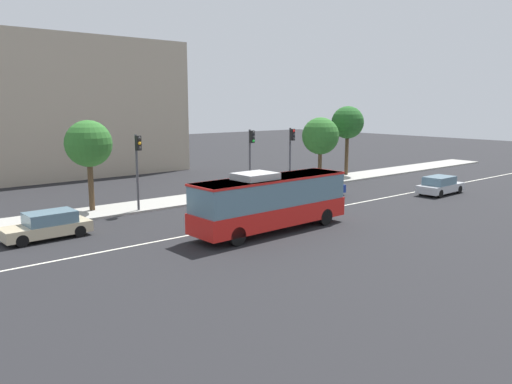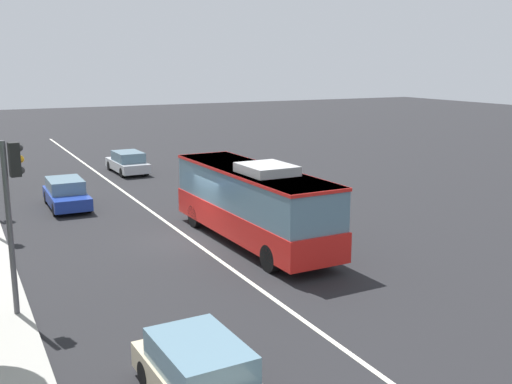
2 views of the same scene
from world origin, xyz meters
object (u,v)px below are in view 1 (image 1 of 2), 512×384
street_tree_kerbside_right (348,123)px  street_tree_kerbside_centre (89,144)px  sedan_beige (48,225)px  sedan_blue (319,188)px  traffic_light_near_corner (138,159)px  sedan_silver (440,185)px  traffic_light_mid_block (251,151)px  traffic_light_far_corner (291,148)px  transit_bus (271,200)px  street_tree_kerbside_left (320,136)px

street_tree_kerbside_right → street_tree_kerbside_centre: bearing=-178.9°
street_tree_kerbside_right → sedan_beige: bearing=-169.8°
sedan_blue → traffic_light_near_corner: bearing=-14.1°
sedan_silver → traffic_light_mid_block: traffic_light_mid_block is taller
traffic_light_near_corner → traffic_light_far_corner: (13.99, 0.14, 0.00)m
transit_bus → sedan_blue: 11.50m
street_tree_kerbside_left → street_tree_kerbside_right: bearing=8.5°
sedan_blue → traffic_light_mid_block: (-3.73, 3.81, 2.84)m
traffic_light_near_corner → street_tree_kerbside_left: 19.49m
sedan_blue → street_tree_kerbside_left: street_tree_kerbside_left is taller
traffic_light_near_corner → sedan_beige: bearing=-72.3°
traffic_light_far_corner → street_tree_kerbside_centre: bearing=-97.4°
traffic_light_near_corner → street_tree_kerbside_left: street_tree_kerbside_left is taller
sedan_silver → traffic_light_near_corner: traffic_light_near_corner is taller
street_tree_kerbside_left → sedan_beige: bearing=-169.5°
sedan_silver → traffic_light_near_corner: size_ratio=0.88×
transit_bus → sedan_beige: size_ratio=2.21×
street_tree_kerbside_left → street_tree_kerbside_right: 4.75m
street_tree_kerbside_left → street_tree_kerbside_centre: size_ratio=0.97×
transit_bus → sedan_silver: size_ratio=2.21×
traffic_light_near_corner → street_tree_kerbside_centre: 3.37m
transit_bus → sedan_silver: transit_bus is taller
sedan_blue → sedan_beige: bearing=-1.0°
traffic_light_near_corner → traffic_light_mid_block: bearing=85.8°
street_tree_kerbside_left → traffic_light_near_corner: bearing=-174.3°
traffic_light_mid_block → traffic_light_far_corner: (4.25, -0.07, 0.00)m
sedan_beige → sedan_blue: size_ratio=1.01×
transit_bus → street_tree_kerbside_left: street_tree_kerbside_left is taller
traffic_light_near_corner → traffic_light_mid_block: same height
sedan_blue → traffic_light_mid_block: traffic_light_mid_block is taller
traffic_light_mid_block → street_tree_kerbside_right: bearing=96.5°
street_tree_kerbside_centre → traffic_light_far_corner: bearing=-6.8°
traffic_light_mid_block → street_tree_kerbside_centre: bearing=-102.0°
traffic_light_far_corner → street_tree_kerbside_centre: size_ratio=0.85×
traffic_light_mid_block → street_tree_kerbside_centre: (-12.17, 1.89, 1.00)m
traffic_light_mid_block → street_tree_kerbside_right: 14.53m
sedan_silver → street_tree_kerbside_centre: (-24.20, 11.14, 3.84)m
sedan_beige → street_tree_kerbside_right: size_ratio=0.66×
traffic_light_mid_block → street_tree_kerbside_left: street_tree_kerbside_left is taller
sedan_beige → street_tree_kerbside_right: bearing=-171.9°
street_tree_kerbside_left → sedan_silver: bearing=-77.7°
sedan_silver → street_tree_kerbside_centre: size_ratio=0.74×
sedan_blue → street_tree_kerbside_centre: 17.32m
sedan_silver → street_tree_kerbside_centre: 26.92m
street_tree_kerbside_centre → sedan_silver: bearing=-24.7°
sedan_beige → sedan_silver: bearing=165.9°
sedan_beige → street_tree_kerbside_centre: (4.42, 5.03, 3.84)m
street_tree_kerbside_right → sedan_blue: bearing=-149.3°
traffic_light_mid_block → street_tree_kerbside_right: (14.22, 2.41, 1.74)m
traffic_light_mid_block → street_tree_kerbside_right: street_tree_kerbside_right is taller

